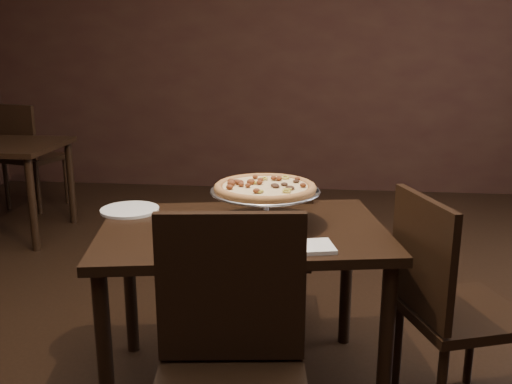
# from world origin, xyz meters

# --- Properties ---
(room) EXTENTS (6.04, 7.04, 2.84)m
(room) POSITION_xyz_m (0.06, 0.03, 1.40)
(room) COLOR black
(room) RESTS_ON ground
(dining_table) EXTENTS (1.30, 0.98, 0.73)m
(dining_table) POSITION_xyz_m (0.05, -0.04, 0.64)
(dining_table) COLOR black
(dining_table) RESTS_ON ground
(pizza_stand) EXTENTS (0.46, 0.46, 0.19)m
(pizza_stand) POSITION_xyz_m (0.14, 0.02, 0.89)
(pizza_stand) COLOR #B3B2B9
(pizza_stand) RESTS_ON dining_table
(parmesan_shaker) EXTENTS (0.06, 0.06, 0.11)m
(parmesan_shaker) POSITION_xyz_m (-0.06, -0.26, 0.79)
(parmesan_shaker) COLOR #F9EEC1
(parmesan_shaker) RESTS_ON dining_table
(pepper_flake_shaker) EXTENTS (0.06, 0.06, 0.11)m
(pepper_flake_shaker) POSITION_xyz_m (0.10, -0.26, 0.79)
(pepper_flake_shaker) COLOR maroon
(pepper_flake_shaker) RESTS_ON dining_table
(packet_caddy) EXTENTS (0.10, 0.10, 0.08)m
(packet_caddy) POSITION_xyz_m (-0.16, -0.18, 0.77)
(packet_caddy) COLOR black
(packet_caddy) RESTS_ON dining_table
(napkin_stack) EXTENTS (0.17, 0.17, 0.02)m
(napkin_stack) POSITION_xyz_m (0.35, -0.26, 0.74)
(napkin_stack) COLOR white
(napkin_stack) RESTS_ON dining_table
(plate_left) EXTENTS (0.26, 0.26, 0.01)m
(plate_left) POSITION_xyz_m (-0.49, 0.14, 0.74)
(plate_left) COLOR white
(plate_left) RESTS_ON dining_table
(plate_near) EXTENTS (0.26, 0.26, 0.01)m
(plate_near) POSITION_xyz_m (0.18, -0.33, 0.74)
(plate_near) COLOR white
(plate_near) RESTS_ON dining_table
(serving_spatula) EXTENTS (0.16, 0.16, 0.02)m
(serving_spatula) POSITION_xyz_m (0.31, -0.02, 0.88)
(serving_spatula) COLOR #B3B2B9
(serving_spatula) RESTS_ON pizza_stand
(chair_far) EXTENTS (0.42, 0.42, 0.84)m
(chair_far) POSITION_xyz_m (0.13, 0.46, 0.46)
(chair_far) COLOR black
(chair_far) RESTS_ON ground
(chair_near) EXTENTS (0.51, 0.51, 0.99)m
(chair_near) POSITION_xyz_m (0.11, -0.79, 0.54)
(chair_near) COLOR black
(chair_near) RESTS_ON ground
(chair_side) EXTENTS (0.55, 0.55, 0.93)m
(chair_side) POSITION_xyz_m (0.87, -0.16, 0.51)
(chair_side) COLOR black
(chair_side) RESTS_ON ground
(bg_chair_far) EXTENTS (0.55, 0.55, 0.96)m
(bg_chair_far) POSITION_xyz_m (-2.22, 2.49, 0.53)
(bg_chair_far) COLOR black
(bg_chair_far) RESTS_ON ground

